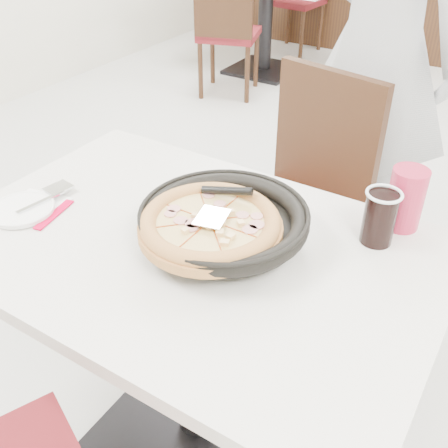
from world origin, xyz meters
The scene contains 15 objects.
floor centered at (0.00, 0.00, 0.00)m, with size 7.00×7.00×0.00m, color beige.
main_table centered at (-0.18, -0.67, 0.38)m, with size 1.20×0.80×0.75m, color silver, non-canonical shape.
chair_far centered at (-0.20, -0.04, 0.47)m, with size 0.42×0.42×0.95m, color black, non-canonical shape.
trivet centered at (-0.16, -0.62, 0.77)m, with size 0.13×0.13×0.04m, color black.
pizza_pan centered at (-0.11, -0.62, 0.79)m, with size 0.38×0.38×0.01m, color black.
pizza centered at (-0.12, -0.66, 0.81)m, with size 0.34×0.34×0.02m, color #BB8348.
pizza_server centered at (-0.12, -0.66, 0.84)m, with size 0.07×0.08×0.00m, color silver.
napkin centered at (-0.62, -0.76, 0.75)m, with size 0.15×0.15×0.00m, color white.
side_plate centered at (-0.63, -0.80, 0.76)m, with size 0.17×0.17×0.01m, color white.
fork centered at (-0.61, -0.75, 0.77)m, with size 0.01×0.14×0.00m, color silver.
cola_glass centered at (0.20, -0.42, 0.81)m, with size 0.08×0.08×0.13m, color black.
red_cup centered at (0.23, -0.32, 0.83)m, with size 0.09×0.09×0.16m, color #B32140.
diner_person centered at (-0.13, 0.51, 0.92)m, with size 0.67×0.44×1.84m, color #BBBCC0.
bg_table_left centered at (-1.70, 2.54, 0.38)m, with size 1.20×0.80×0.75m, color silver, non-canonical shape.
bg_chair_left_near centered at (-1.68, 1.95, 0.47)m, with size 0.42×0.42×0.95m, color black, non-canonical shape.
Camera 1 is at (0.44, -1.49, 1.52)m, focal length 42.00 mm.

